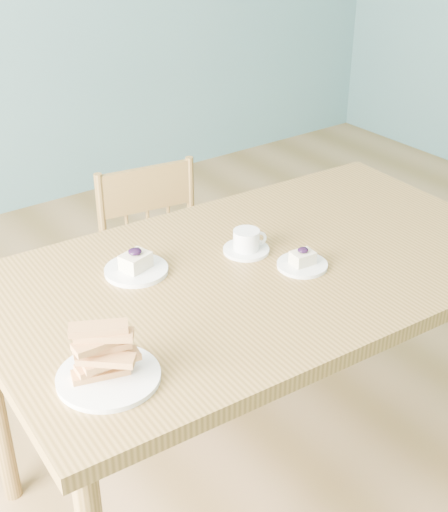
# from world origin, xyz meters

# --- Properties ---
(room) EXTENTS (5.01, 5.01, 2.71)m
(room) POSITION_xyz_m (0.00, 0.00, 1.35)
(room) COLOR #A37A4C
(room) RESTS_ON ground
(dining_table) EXTENTS (1.58, 0.95, 0.82)m
(dining_table) POSITION_xyz_m (-0.37, 0.02, 0.74)
(dining_table) COLOR olive
(dining_table) RESTS_ON ground
(dining_chair) EXTENTS (0.44, 0.43, 0.86)m
(dining_chair) POSITION_xyz_m (-0.31, 0.66, 0.44)
(dining_chair) COLOR olive
(dining_chair) RESTS_ON ground
(cheesecake_plate_near) EXTENTS (0.14, 0.14, 0.06)m
(cheesecake_plate_near) POSITION_xyz_m (-0.28, -0.05, 0.84)
(cheesecake_plate_near) COLOR white
(cheesecake_plate_near) RESTS_ON dining_table
(cheesecake_plate_far) EXTENTS (0.18, 0.18, 0.07)m
(cheesecake_plate_far) POSITION_xyz_m (-0.67, 0.19, 0.84)
(cheesecake_plate_far) COLOR white
(cheesecake_plate_far) RESTS_ON dining_table
(coffee_cup) EXTENTS (0.13, 0.13, 0.07)m
(coffee_cup) POSITION_xyz_m (-0.35, 0.11, 0.85)
(coffee_cup) COLOR white
(coffee_cup) RESTS_ON dining_table
(biscotti_plate) EXTENTS (0.23, 0.23, 0.14)m
(biscotti_plate) POSITION_xyz_m (-0.95, -0.17, 0.87)
(biscotti_plate) COLOR white
(biscotti_plate) RESTS_ON dining_table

